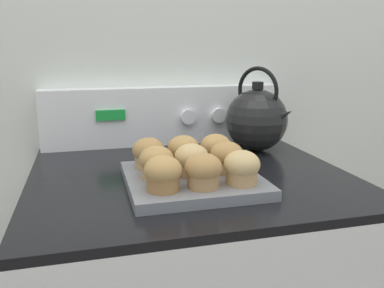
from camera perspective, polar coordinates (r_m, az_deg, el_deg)
name	(u,v)px	position (r m, az deg, el deg)	size (l,w,h in m)	color
wall_back	(160,53)	(1.26, -4.53, 12.58)	(8.00, 0.05, 2.40)	silver
control_panel	(165,116)	(1.23, -3.83, 3.99)	(0.71, 0.07, 0.17)	white
muffin_pan	(192,180)	(0.87, 0.05, -5.04)	(0.28, 0.28, 0.02)	slate
muffin_r0_c0	(163,174)	(0.77, -4.10, -4.18)	(0.07, 0.07, 0.07)	olive
muffin_r0_c1	(203,171)	(0.79, 1.61, -3.80)	(0.07, 0.07, 0.07)	#A37A4C
muffin_r0_c2	(242,168)	(0.81, 7.00, -3.33)	(0.07, 0.07, 0.07)	tan
muffin_r1_c0	(156,163)	(0.84, -5.02, -2.62)	(0.07, 0.07, 0.07)	tan
muffin_r1_c1	(192,160)	(0.86, -0.07, -2.26)	(0.07, 0.07, 0.07)	tan
muffin_r1_c2	(227,157)	(0.88, 4.88, -1.88)	(0.07, 0.07, 0.07)	tan
muffin_r2_c0	(148,153)	(0.92, -6.13, -1.28)	(0.07, 0.07, 0.07)	tan
muffin_r2_c1	(183,150)	(0.94, -1.23, -0.91)	(0.07, 0.07, 0.07)	olive
muffin_r2_c2	(216,149)	(0.95, 3.33, -0.67)	(0.07, 0.07, 0.07)	tan
tea_kettle	(257,119)	(1.15, 9.10, 3.49)	(0.17, 0.20, 0.24)	black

